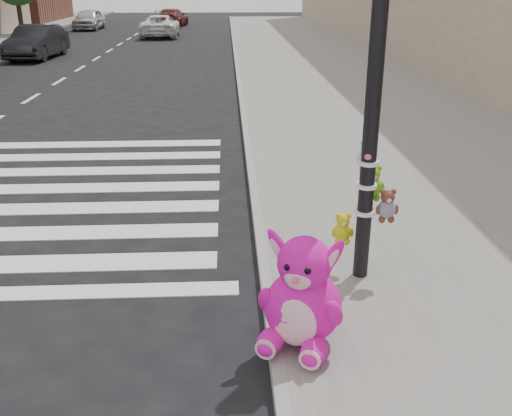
{
  "coord_description": "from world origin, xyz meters",
  "views": [
    {
      "loc": [
        1.16,
        -3.74,
        3.18
      ],
      "look_at": [
        1.47,
        2.32,
        0.75
      ],
      "focal_mm": 40.0,
      "sensor_mm": 36.0,
      "label": 1
    }
  ],
  "objects_px": {
    "signal_pole": "(372,128)",
    "car_white_near": "(160,26)",
    "red_teddy": "(304,337)",
    "car_dark_far": "(37,42)",
    "pink_bunny": "(302,299)"
  },
  "relations": [
    {
      "from": "signal_pole",
      "to": "car_white_near",
      "type": "height_order",
      "value": "signal_pole"
    },
    {
      "from": "red_teddy",
      "to": "car_dark_far",
      "type": "height_order",
      "value": "car_dark_far"
    },
    {
      "from": "signal_pole",
      "to": "red_teddy",
      "type": "xyz_separation_m",
      "value": [
        -0.81,
        -1.32,
        -1.56
      ]
    },
    {
      "from": "signal_pole",
      "to": "red_teddy",
      "type": "height_order",
      "value": "signal_pole"
    },
    {
      "from": "car_white_near",
      "to": "pink_bunny",
      "type": "bearing_deg",
      "value": 96.89
    },
    {
      "from": "red_teddy",
      "to": "car_dark_far",
      "type": "bearing_deg",
      "value": 114.49
    },
    {
      "from": "signal_pole",
      "to": "red_teddy",
      "type": "distance_m",
      "value": 2.2
    },
    {
      "from": "pink_bunny",
      "to": "car_dark_far",
      "type": "bearing_deg",
      "value": 136.23
    },
    {
      "from": "signal_pole",
      "to": "car_dark_far",
      "type": "xyz_separation_m",
      "value": [
        -9.63,
        20.39,
        -1.1
      ]
    },
    {
      "from": "pink_bunny",
      "to": "red_teddy",
      "type": "height_order",
      "value": "pink_bunny"
    },
    {
      "from": "car_dark_far",
      "to": "car_white_near",
      "type": "relative_size",
      "value": 0.93
    },
    {
      "from": "car_white_near",
      "to": "car_dark_far",
      "type": "bearing_deg",
      "value": 65.13
    },
    {
      "from": "signal_pole",
      "to": "red_teddy",
      "type": "bearing_deg",
      "value": -121.66
    },
    {
      "from": "car_white_near",
      "to": "red_teddy",
      "type": "bearing_deg",
      "value": 96.9
    },
    {
      "from": "red_teddy",
      "to": "signal_pole",
      "type": "bearing_deg",
      "value": 60.72
    }
  ]
}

